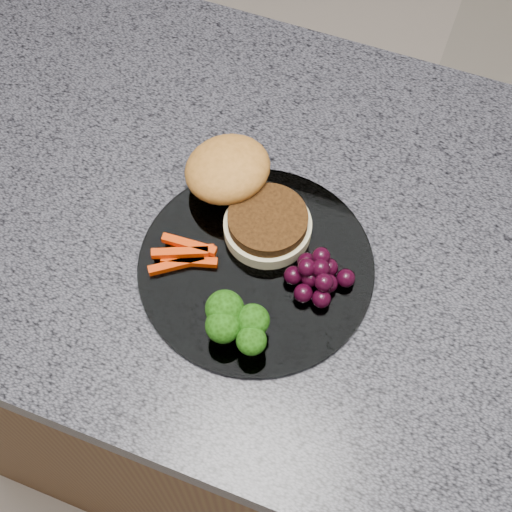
{
  "coord_description": "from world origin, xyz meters",
  "views": [
    {
      "loc": [
        0.04,
        -0.41,
        1.59
      ],
      "look_at": [
        -0.09,
        -0.07,
        0.93
      ],
      "focal_mm": 50.0,
      "sensor_mm": 36.0,
      "label": 1
    }
  ],
  "objects_px": {
    "island_cabinet": "(320,382)",
    "grape_bunch": "(318,276)",
    "plate": "(256,266)",
    "burger": "(242,191)"
  },
  "relations": [
    {
      "from": "grape_bunch",
      "to": "burger",
      "type": "bearing_deg",
      "value": 149.29
    },
    {
      "from": "grape_bunch",
      "to": "island_cabinet",
      "type": "bearing_deg",
      "value": 70.93
    },
    {
      "from": "plate",
      "to": "grape_bunch",
      "type": "relative_size",
      "value": 3.5
    },
    {
      "from": "island_cabinet",
      "to": "plate",
      "type": "xyz_separation_m",
      "value": [
        -0.09,
        -0.07,
        0.47
      ]
    },
    {
      "from": "plate",
      "to": "burger",
      "type": "distance_m",
      "value": 0.09
    },
    {
      "from": "burger",
      "to": "grape_bunch",
      "type": "bearing_deg",
      "value": -10.86
    },
    {
      "from": "island_cabinet",
      "to": "grape_bunch",
      "type": "distance_m",
      "value": 0.5
    },
    {
      "from": "plate",
      "to": "island_cabinet",
      "type": "bearing_deg",
      "value": 36.59
    },
    {
      "from": "plate",
      "to": "burger",
      "type": "height_order",
      "value": "burger"
    },
    {
      "from": "island_cabinet",
      "to": "grape_bunch",
      "type": "height_order",
      "value": "grape_bunch"
    }
  ]
}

